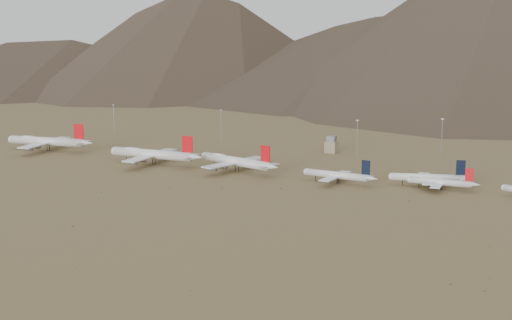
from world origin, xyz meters
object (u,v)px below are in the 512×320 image
at_px(widebody_east, 236,161).
at_px(narrowbody_b, 429,178).
at_px(widebody_centre, 152,154).
at_px(control_tower, 331,145).
at_px(narrowbody_a, 339,175).
at_px(widebody_west, 47,141).

relative_size(widebody_east, narrowbody_b, 1.37).
height_order(widebody_centre, control_tower, widebody_centre).
xyz_separation_m(narrowbody_a, control_tower, (-39.25, 96.31, 0.39)).
distance_m(widebody_east, narrowbody_b, 118.21).
xyz_separation_m(widebody_centre, narrowbody_a, (128.89, -1.91, -2.15)).
xyz_separation_m(narrowbody_a, narrowbody_b, (48.42, 15.74, 0.11)).
distance_m(narrowbody_b, control_tower, 119.07).
bearing_deg(widebody_centre, control_tower, 44.82).
bearing_deg(widebody_west, narrowbody_a, -11.49).
bearing_deg(narrowbody_b, widebody_east, 168.44).
bearing_deg(widebody_centre, narrowbody_a, -2.51).
height_order(widebody_west, widebody_east, widebody_west).
bearing_deg(narrowbody_a, control_tower, 116.43).
relative_size(widebody_east, narrowbody_a, 1.36).
height_order(widebody_east, narrowbody_b, widebody_east).
bearing_deg(narrowbody_a, widebody_centre, -176.59).
relative_size(widebody_west, narrowbody_a, 1.52).
distance_m(widebody_east, narrowbody_a, 69.56).
height_order(widebody_centre, widebody_east, widebody_centre).
height_order(narrowbody_b, control_tower, narrowbody_b).
bearing_deg(widebody_west, widebody_centre, -14.47).
xyz_separation_m(widebody_west, narrowbody_b, (276.11, 3.21, -2.16)).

